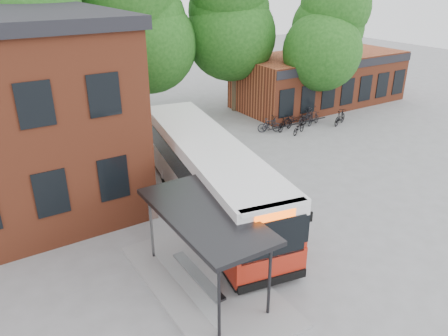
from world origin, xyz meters
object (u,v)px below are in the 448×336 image
bicycle_0 (270,123)px  bicycle_6 (305,118)px  city_bus (207,175)px  bicycle_2 (299,128)px  bicycle_extra_0 (340,117)px  bicycle_3 (285,123)px  bicycle_7 (310,113)px  bicycle_1 (269,125)px  bicycle_4 (296,119)px  bicycle_5 (313,118)px  bus_shelter (205,249)px

bicycle_0 → bicycle_6: bearing=-110.1°
bicycle_0 → city_bus: bearing=115.6°
bicycle_2 → bicycle_extra_0: size_ratio=0.85×
bicycle_3 → bicycle_7: 3.13m
bicycle_1 → bicycle_2: bearing=-108.2°
bicycle_1 → bicycle_4: 2.41m
bicycle_5 → bicycle_extra_0: (1.62, -0.96, 0.07)m
bicycle_3 → bicycle_4: (1.28, 0.41, -0.04)m
bicycle_0 → bicycle_5: bearing=-119.2°
city_bus → bicycle_7: size_ratio=7.29×
city_bus → bicycle_1: size_ratio=7.77×
bus_shelter → bicycle_6: bearing=37.8°
bicycle_5 → bicycle_6: bearing=10.7°
bicycle_4 → bicycle_5: (1.19, -0.53, 0.00)m
bicycle_4 → bicycle_6: size_ratio=1.08×
bicycle_4 → bicycle_1: bearing=106.6°
bus_shelter → bicycle_4: size_ratio=3.88×
bicycle_2 → bicycle_7: bicycle_7 is taller
bicycle_6 → bus_shelter: bearing=107.6°
city_bus → bicycle_0: (9.20, 7.19, -1.19)m
bicycle_4 → bicycle_extra_0: bicycle_extra_0 is taller
bicycle_0 → bicycle_extra_0: 5.13m
bicycle_0 → bicycle_5: 3.28m
bus_shelter → city_bus: bearing=58.7°
bicycle_1 → bicycle_0: bearing=-18.8°
bicycle_2 → bicycle_3: size_ratio=0.90×
bus_shelter → bicycle_1: (11.61, 11.39, -0.96)m
bicycle_6 → bicycle_7: (0.88, 0.35, 0.09)m
bicycle_4 → bicycle_5: bicycle_5 is taller
bus_shelter → bicycle_4: (14.02, 11.50, -0.98)m
bicycle_7 → bicycle_extra_0: bicycle_extra_0 is taller
bicycle_3 → bicycle_extra_0: bearing=-121.7°
bus_shelter → bicycle_7: size_ratio=4.00×
bicycle_3 → bicycle_5: size_ratio=1.07×
bicycle_5 → bicycle_4: bearing=47.3°
bicycle_6 → city_bus: bearing=99.4°
bicycle_2 → bicycle_1: bearing=25.7°
bicycle_0 → bicycle_extra_0: (4.76, -1.91, 0.11)m
bus_shelter → bicycle_5: bearing=35.8°
bus_shelter → bicycle_0: 16.99m
bicycle_3 → bicycle_6: size_ratio=1.02×
bicycle_0 → bicycle_2: (1.01, -1.80, -0.03)m
bicycle_1 → bicycle_6: size_ratio=0.99×
city_bus → bicycle_3: bearing=43.2°
city_bus → bicycle_extra_0: (13.96, 5.28, -1.08)m
bus_shelter → bicycle_1: size_ratio=4.26×
bicycle_extra_0 → city_bus: bearing=88.4°
bicycle_4 → bicycle_7: size_ratio=1.03×
bicycle_extra_0 → bus_shelter: bearing=98.5°
bicycle_4 → bicycle_extra_0: size_ratio=1.00×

